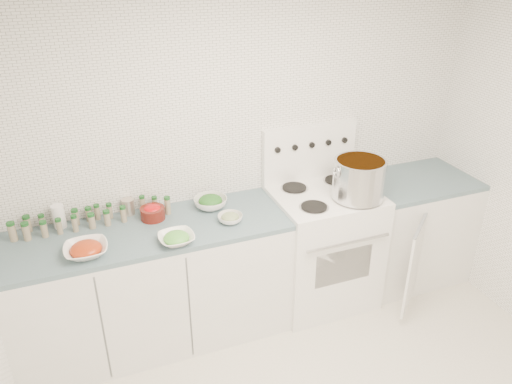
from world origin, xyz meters
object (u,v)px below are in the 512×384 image
object	(u,v)px
stove	(322,243)
bowl_tomato	(86,249)
bowl_snowpea	(176,238)
stock_pot	(359,177)

from	to	relation	value
stove	bowl_tomato	world-z (taller)	stove
bowl_tomato	bowl_snowpea	distance (m)	0.54
stove	bowl_snowpea	bearing A→B (deg)	-169.47
stove	bowl_snowpea	xyz separation A→B (m)	(-1.16, -0.22, 0.44)
stock_pot	stove	bearing A→B (deg)	137.79
stove	stock_pot	distance (m)	0.65
stove	bowl_snowpea	distance (m)	1.26
stock_pot	bowl_snowpea	distance (m)	1.35
stove	bowl_tomato	xyz separation A→B (m)	(-1.70, -0.15, 0.44)
bowl_tomato	bowl_snowpea	size ratio (longest dim) A/B	1.14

